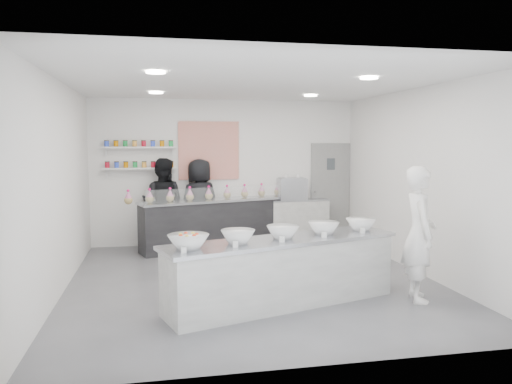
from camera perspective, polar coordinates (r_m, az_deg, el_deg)
floor at (r=7.79m, az=-0.41°, el=-10.12°), size 6.00×6.00×0.00m
ceiling at (r=7.54m, az=-0.43°, el=12.37°), size 6.00×6.00×0.00m
back_wall at (r=10.47m, az=-3.49°, el=2.29°), size 5.50×0.00×5.50m
left_wall at (r=7.51m, az=-21.50°, el=0.53°), size 0.00×6.00×6.00m
right_wall at (r=8.47m, az=18.17°, el=1.20°), size 0.00×6.00×6.00m
back_door at (r=11.03m, az=8.47°, el=0.07°), size 0.88×0.04×2.10m
pattern_panel at (r=10.39m, az=-5.41°, el=4.73°), size 1.25×0.03×1.20m
jar_shelf_lower at (r=10.28m, az=-13.14°, el=2.65°), size 1.45×0.22×0.04m
jar_shelf_upper at (r=10.27m, az=-13.20°, el=4.99°), size 1.45×0.22×0.04m
preserve_jars at (r=10.25m, az=-13.18°, el=4.20°), size 1.45×0.10×0.56m
downlight_0 at (r=6.42m, az=-11.40°, el=13.24°), size 0.24×0.24×0.02m
downlight_1 at (r=7.00m, az=12.78°, el=12.58°), size 0.24×0.24×0.02m
downlight_2 at (r=9.00m, az=-11.35°, el=11.06°), size 0.24×0.24×0.02m
downlight_3 at (r=9.43m, az=6.25°, el=10.89°), size 0.24×0.24×0.02m
prep_counter at (r=6.60m, az=3.06°, el=-9.10°), size 3.29×1.66×0.88m
back_bar at (r=10.10m, az=-4.34°, el=-3.59°), size 3.22×1.51×0.99m
sneeze_guard at (r=9.76m, az=-3.69°, el=-0.19°), size 3.00×0.95×0.27m
espresso_ledge at (r=10.69m, az=4.97°, el=-3.27°), size 1.23×0.39×0.91m
espresso_machine at (r=10.56m, az=4.13°, el=0.34°), size 0.58×0.40×0.44m
cup_stacks at (r=10.53m, az=3.37°, el=-0.03°), size 0.24×0.24×0.31m
prep_bowls at (r=6.49m, az=3.09°, el=-4.62°), size 3.05×1.40×0.17m
label_cards at (r=5.98m, az=2.82°, el=-6.01°), size 2.66×0.04×0.07m
cookie_bags at (r=10.01m, az=-4.36°, el=-0.03°), size 3.63×1.27×0.27m
woman_prep at (r=7.04m, az=18.15°, el=-4.55°), size 0.58×0.75×1.81m
staff_left at (r=10.22m, az=-10.62°, el=-1.24°), size 1.05×0.93×1.81m
staff_right at (r=10.25m, az=-6.45°, el=-1.20°), size 1.03×0.88×1.79m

